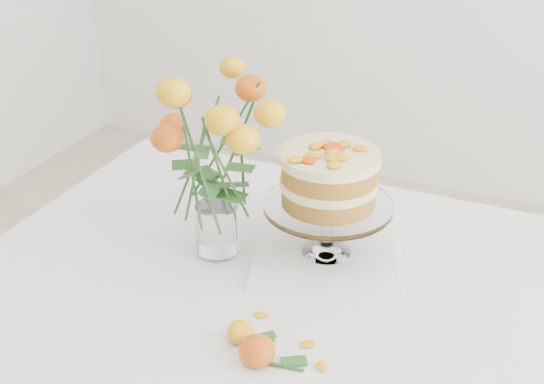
% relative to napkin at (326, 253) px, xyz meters
% --- Properties ---
extents(table, '(1.43, 0.93, 0.76)m').
position_rel_napkin_xyz_m(table, '(0.09, -0.13, -0.09)').
color(table, tan).
rests_on(table, ground).
extents(napkin, '(0.34, 0.34, 0.01)m').
position_rel_napkin_xyz_m(napkin, '(0.00, 0.00, 0.00)').
color(napkin, white).
rests_on(napkin, table).
extents(cake_stand, '(0.24, 0.24, 0.22)m').
position_rel_napkin_xyz_m(cake_stand, '(0.00, 0.00, 0.15)').
color(cake_stand, white).
rests_on(cake_stand, napkin).
extents(rose_vase, '(0.33, 0.33, 0.41)m').
position_rel_napkin_xyz_m(rose_vase, '(-0.19, -0.08, 0.24)').
color(rose_vase, white).
rests_on(rose_vase, table).
extents(loose_rose_near, '(0.08, 0.04, 0.04)m').
position_rel_napkin_xyz_m(loose_rose_near, '(-0.04, -0.30, 0.01)').
color(loose_rose_near, yellow).
rests_on(loose_rose_near, table).
extents(loose_rose_far, '(0.10, 0.06, 0.05)m').
position_rel_napkin_xyz_m(loose_rose_far, '(0.01, -0.34, 0.02)').
color(loose_rose_far, '#BA3109').
rests_on(loose_rose_far, table).
extents(stray_petal_a, '(0.03, 0.02, 0.00)m').
position_rel_napkin_xyz_m(stray_petal_a, '(-0.03, -0.23, -0.00)').
color(stray_petal_a, orange).
rests_on(stray_petal_a, table).
extents(stray_petal_b, '(0.03, 0.02, 0.00)m').
position_rel_napkin_xyz_m(stray_petal_b, '(0.07, -0.27, -0.00)').
color(stray_petal_b, orange).
rests_on(stray_petal_b, table).
extents(stray_petal_c, '(0.03, 0.02, 0.00)m').
position_rel_napkin_xyz_m(stray_petal_c, '(0.11, -0.31, -0.00)').
color(stray_petal_c, orange).
rests_on(stray_petal_c, table).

